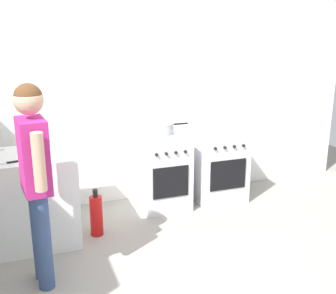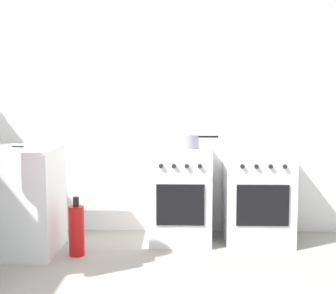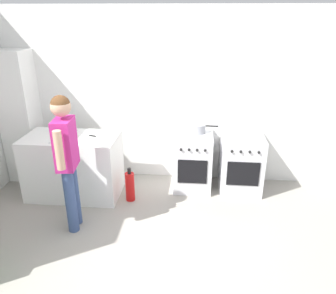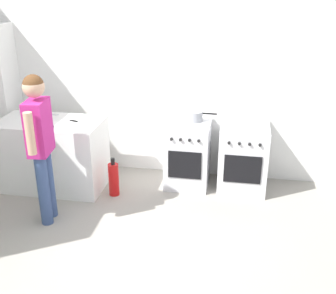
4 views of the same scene
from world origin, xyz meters
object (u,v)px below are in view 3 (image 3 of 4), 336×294
pot (199,129)px  knife_bread (63,142)px  oven_left (193,161)px  larder_cabinet (21,117)px  fire_extinguisher (130,186)px  knife_carving (65,131)px  person (66,153)px  oven_right (241,163)px  knife_paring (91,136)px

pot → knife_bread: (-1.78, -0.69, -0.01)m
oven_left → larder_cabinet: 2.71m
pot → fire_extinguisher: pot is taller
pot → knife_carving: size_ratio=1.14×
oven_left → fire_extinguisher: size_ratio=1.70×
person → fire_extinguisher: 1.19m
fire_extinguisher → oven_left: bearing=28.8°
pot → person: person is taller
person → knife_bread: bearing=116.4°
pot → person: size_ratio=0.22×
oven_right → knife_paring: (-2.13, -0.32, 0.48)m
oven_left → knife_bread: 1.87m
oven_left → person: (-1.43, -1.16, 0.58)m
pot → fire_extinguisher: bearing=-149.2°
knife_bread → knife_carving: bearing=109.0°
knife_bread → larder_cabinet: (-0.94, 0.71, 0.10)m
fire_extinguisher → larder_cabinet: larder_cabinet is taller
pot → knife_bread: bearing=-158.8°
knife_bread → fire_extinguisher: 1.09m
oven_left → larder_cabinet: size_ratio=0.42×
oven_right → pot: size_ratio=2.26×
oven_right → fire_extinguisher: (-1.58, -0.48, -0.21)m
oven_right → knife_bread: (-2.41, -0.61, 0.48)m
oven_right → person: person is taller
person → larder_cabinet: bearing=134.0°
oven_right → knife_bread: 2.53m
oven_right → pot: pot is taller
oven_left → fire_extinguisher: (-0.87, -0.48, -0.21)m
knife_bread → pot: bearing=21.2°
knife_bread → person: 0.63m
oven_right → pot: (-0.64, 0.08, 0.49)m
knife_bread → person: bearing=-63.6°
fire_extinguisher → larder_cabinet: size_ratio=0.25×
knife_bread → knife_paring: bearing=45.1°
knife_bread → person: (0.27, -0.55, 0.10)m
knife_bread → person: person is taller
oven_left → oven_right: 0.71m
person → larder_cabinet: 1.75m
knife_carving → oven_right: bearing=3.5°
person → knife_carving: bearing=113.2°
oven_left → knife_paring: bearing=-167.2°
knife_paring → larder_cabinet: (-1.23, 0.43, 0.09)m
knife_bread → oven_left: bearing=19.5°
fire_extinguisher → larder_cabinet: bearing=162.0°
knife_carving → person: bearing=-66.8°
oven_right → knife_carving: knife_carving is taller
person → knife_paring: bearing=89.5°
knife_paring → larder_cabinet: 1.30m
pot → fire_extinguisher: 1.30m
fire_extinguisher → pot: bearing=30.8°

